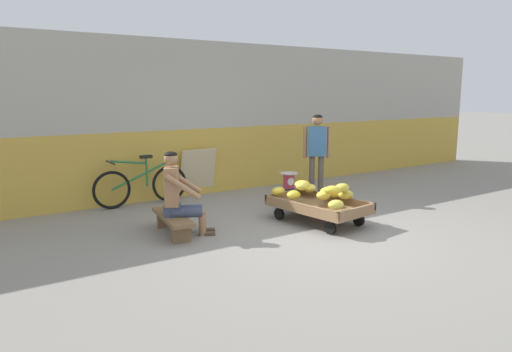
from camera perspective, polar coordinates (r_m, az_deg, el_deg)
The scene contains 12 objects.
ground_plane at distance 6.52m, azimuth 7.43°, elevation -7.10°, with size 80.00×80.00×0.00m, color gray.
back_wall at distance 9.07m, azimuth -6.70°, elevation 6.86°, with size 16.00×0.30×2.84m.
banana_cart at distance 7.09m, azimuth 7.48°, elevation -3.70°, with size 1.01×1.53×0.36m.
banana_pile at distance 7.11m, azimuth 7.38°, elevation -1.82°, with size 0.94×1.42×0.26m.
low_bench at distance 6.57m, azimuth -9.97°, elevation -5.24°, with size 0.45×1.13×0.27m.
vendor_seated at distance 6.48m, azimuth -9.29°, elevation -2.09°, with size 0.74×0.64×1.14m.
plastic_crate at distance 7.99m, azimuth 3.94°, elevation -2.74°, with size 0.36×0.28×0.30m.
weighing_scale at distance 7.93m, azimuth 3.97°, elevation -0.60°, with size 0.30×0.30×0.29m.
bicycle_near_left at distance 8.33m, azimuth -13.62°, elevation -1.05°, with size 1.66×0.48×0.86m.
sign_board at distance 8.92m, azimuth -7.00°, elevation 0.45°, with size 0.70×0.22×0.88m.
customer_adult at distance 8.48m, azimuth 7.32°, elevation 3.44°, with size 0.40×0.36×1.53m.
shopping_bag at distance 7.74m, azimuth 6.50°, elevation -3.43°, with size 0.18×0.12×0.24m, color #D13D4C.
Camera 1 is at (-4.14, -4.67, 1.91)m, focal length 33.30 mm.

